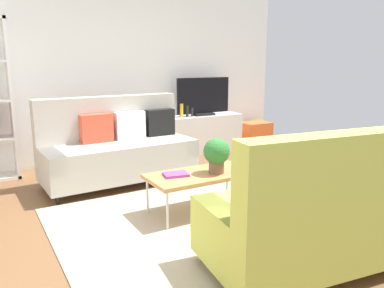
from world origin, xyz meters
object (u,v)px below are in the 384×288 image
tv_console (202,133)px  table_book_0 (176,174)px  vase_0 (171,113)px  bottle_0 (181,110)px  bottle_2 (192,112)px  bottle_1 (187,111)px  couch_green (331,212)px  coffee_table (201,176)px  tv (203,97)px  potted_plant (217,153)px  storage_trunk (255,134)px  couch_beige (118,148)px

tv_console → table_book_0: 2.87m
vase_0 → bottle_0: size_ratio=0.56×
vase_0 → bottle_2: size_ratio=0.84×
tv_console → bottle_1: (-0.33, -0.04, 0.41)m
couch_green → bottle_2: size_ratio=13.40×
couch_green → coffee_table: bearing=108.5°
table_book_0 → tv: bearing=52.7°
potted_plant → bottle_0: 2.53m
coffee_table → storage_trunk: (2.56, 2.24, -0.17)m
coffee_table → couch_beige: bearing=105.3°
potted_plant → bottle_1: bearing=67.3°
couch_beige → tv: 2.12m
couch_beige → bottle_0: size_ratio=8.56×
table_book_0 → bottle_1: bearing=58.1°
tv_console → storage_trunk: tv_console is taller
table_book_0 → bottle_0: bearing=60.2°
table_book_0 → bottle_0: 2.61m
couch_green → tv_console: size_ratio=1.42×
storage_trunk → table_book_0: bearing=-142.3°
tv_console → bottle_0: 0.62m
coffee_table → potted_plant: bearing=-27.8°
coffee_table → potted_plant: (0.14, -0.08, 0.23)m
tv_console → potted_plant: bearing=-118.7°
storage_trunk → bottle_0: 1.63m
tv → bottle_0: 0.48m
table_book_0 → bottle_2: bottle_2 is taller
storage_trunk → vase_0: 1.75m
tv → vase_0: 0.64m
vase_0 → bottle_2: 0.36m
bottle_0 → bottle_1: (0.11, 0.00, -0.02)m
couch_beige → table_book_0: size_ratio=8.05×
tv → table_book_0: (-1.73, -2.27, -0.52)m
bottle_2 → tv_console: bearing=9.8°
tv → storage_trunk: 1.32m
bottle_1 → coffee_table: bearing=-116.3°
tv → bottle_1: 0.39m
couch_beige → vase_0: couch_beige is taller
bottle_2 → bottle_1: bearing=180.0°
couch_beige → tv_console: 2.07m
couch_beige → couch_green: size_ratio=0.97×
tv_console → potted_plant: size_ratio=3.84×
couch_green → bottle_1: 3.82m
table_book_0 → bottle_1: (1.40, 2.25, 0.30)m
tv → bottle_2: (-0.23, -0.02, -0.24)m
tv_console → tv: bearing=-90.0°
tv_console → vase_0: 0.70m
couch_green → vase_0: size_ratio=15.92×
coffee_table → bottle_1: 2.58m
couch_green → tv_console: 3.94m
tv_console → storage_trunk: 1.11m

